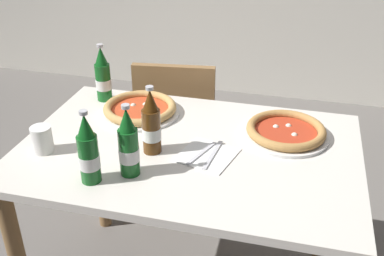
{
  "coord_description": "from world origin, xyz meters",
  "views": [
    {
      "loc": [
        0.36,
        -1.35,
        1.6
      ],
      "look_at": [
        0.0,
        0.05,
        0.8
      ],
      "focal_mm": 42.89,
      "sensor_mm": 36.0,
      "label": 1
    }
  ],
  "objects_px": {
    "pizza_margherita_near": "(140,109)",
    "beer_bottle_extra": "(88,152)",
    "beer_bottle_right": "(151,125)",
    "pizza_marinara_far": "(286,131)",
    "beer_bottle_center": "(103,77)",
    "beer_bottle_left": "(128,146)",
    "napkin_with_cutlery": "(207,155)",
    "chair_behind_table": "(178,126)",
    "paper_cup": "(42,139)",
    "dining_table_main": "(189,173)"
  },
  "relations": [
    {
      "from": "dining_table_main",
      "to": "beer_bottle_center",
      "type": "bearing_deg",
      "value": 146.83
    },
    {
      "from": "pizza_margherita_near",
      "to": "paper_cup",
      "type": "bearing_deg",
      "value": -122.81
    },
    {
      "from": "pizza_margherita_near",
      "to": "pizza_marinara_far",
      "type": "relative_size",
      "value": 1.01
    },
    {
      "from": "pizza_margherita_near",
      "to": "beer_bottle_right",
      "type": "distance_m",
      "value": 0.31
    },
    {
      "from": "napkin_with_cutlery",
      "to": "paper_cup",
      "type": "height_order",
      "value": "paper_cup"
    },
    {
      "from": "chair_behind_table",
      "to": "beer_bottle_center",
      "type": "relative_size",
      "value": 3.44
    },
    {
      "from": "beer_bottle_right",
      "to": "chair_behind_table",
      "type": "bearing_deg",
      "value": 98.57
    },
    {
      "from": "napkin_with_cutlery",
      "to": "beer_bottle_extra",
      "type": "bearing_deg",
      "value": -144.21
    },
    {
      "from": "dining_table_main",
      "to": "paper_cup",
      "type": "relative_size",
      "value": 12.63
    },
    {
      "from": "dining_table_main",
      "to": "napkin_with_cutlery",
      "type": "bearing_deg",
      "value": -27.42
    },
    {
      "from": "dining_table_main",
      "to": "beer_bottle_extra",
      "type": "relative_size",
      "value": 4.86
    },
    {
      "from": "chair_behind_table",
      "to": "napkin_with_cutlery",
      "type": "height_order",
      "value": "chair_behind_table"
    },
    {
      "from": "pizza_margherita_near",
      "to": "beer_bottle_extra",
      "type": "height_order",
      "value": "beer_bottle_extra"
    },
    {
      "from": "dining_table_main",
      "to": "beer_bottle_right",
      "type": "bearing_deg",
      "value": -153.1
    },
    {
      "from": "chair_behind_table",
      "to": "napkin_with_cutlery",
      "type": "distance_m",
      "value": 0.76
    },
    {
      "from": "beer_bottle_center",
      "to": "paper_cup",
      "type": "distance_m",
      "value": 0.45
    },
    {
      "from": "beer_bottle_center",
      "to": "beer_bottle_left",
      "type": "bearing_deg",
      "value": -58.28
    },
    {
      "from": "pizza_marinara_far",
      "to": "beer_bottle_left",
      "type": "xyz_separation_m",
      "value": [
        -0.47,
        -0.37,
        0.08
      ]
    },
    {
      "from": "beer_bottle_right",
      "to": "pizza_marinara_far",
      "type": "bearing_deg",
      "value": 26.39
    },
    {
      "from": "chair_behind_table",
      "to": "beer_bottle_left",
      "type": "height_order",
      "value": "beer_bottle_left"
    },
    {
      "from": "chair_behind_table",
      "to": "paper_cup",
      "type": "height_order",
      "value": "chair_behind_table"
    },
    {
      "from": "pizza_margherita_near",
      "to": "beer_bottle_left",
      "type": "bearing_deg",
      "value": -74.28
    },
    {
      "from": "beer_bottle_center",
      "to": "beer_bottle_right",
      "type": "bearing_deg",
      "value": -46.52
    },
    {
      "from": "dining_table_main",
      "to": "napkin_with_cutlery",
      "type": "distance_m",
      "value": 0.15
    },
    {
      "from": "chair_behind_table",
      "to": "beer_bottle_left",
      "type": "distance_m",
      "value": 0.9
    },
    {
      "from": "beer_bottle_extra",
      "to": "beer_bottle_center",
      "type": "bearing_deg",
      "value": 109.76
    },
    {
      "from": "beer_bottle_center",
      "to": "beer_bottle_right",
      "type": "height_order",
      "value": "same"
    },
    {
      "from": "beer_bottle_right",
      "to": "beer_bottle_extra",
      "type": "relative_size",
      "value": 1.0
    },
    {
      "from": "beer_bottle_extra",
      "to": "napkin_with_cutlery",
      "type": "distance_m",
      "value": 0.41
    },
    {
      "from": "pizza_margherita_near",
      "to": "pizza_marinara_far",
      "type": "bearing_deg",
      "value": -3.94
    },
    {
      "from": "beer_bottle_left",
      "to": "beer_bottle_center",
      "type": "height_order",
      "value": "same"
    },
    {
      "from": "beer_bottle_center",
      "to": "beer_bottle_right",
      "type": "distance_m",
      "value": 0.49
    },
    {
      "from": "paper_cup",
      "to": "chair_behind_table",
      "type": "bearing_deg",
      "value": 70.66
    },
    {
      "from": "chair_behind_table",
      "to": "beer_bottle_left",
      "type": "relative_size",
      "value": 3.44
    },
    {
      "from": "beer_bottle_left",
      "to": "paper_cup",
      "type": "height_order",
      "value": "beer_bottle_left"
    },
    {
      "from": "pizza_marinara_far",
      "to": "beer_bottle_right",
      "type": "xyz_separation_m",
      "value": [
        -0.44,
        -0.22,
        0.08
      ]
    },
    {
      "from": "dining_table_main",
      "to": "beer_bottle_left",
      "type": "height_order",
      "value": "beer_bottle_left"
    },
    {
      "from": "pizza_margherita_near",
      "to": "pizza_marinara_far",
      "type": "height_order",
      "value": "same"
    },
    {
      "from": "beer_bottle_right",
      "to": "napkin_with_cutlery",
      "type": "distance_m",
      "value": 0.22
    },
    {
      "from": "beer_bottle_left",
      "to": "paper_cup",
      "type": "distance_m",
      "value": 0.35
    },
    {
      "from": "pizza_marinara_far",
      "to": "paper_cup",
      "type": "distance_m",
      "value": 0.87
    },
    {
      "from": "beer_bottle_center",
      "to": "paper_cup",
      "type": "relative_size",
      "value": 2.6
    },
    {
      "from": "beer_bottle_right",
      "to": "beer_bottle_extra",
      "type": "height_order",
      "value": "same"
    },
    {
      "from": "pizza_margherita_near",
      "to": "beer_bottle_extra",
      "type": "bearing_deg",
      "value": -88.83
    },
    {
      "from": "chair_behind_table",
      "to": "beer_bottle_center",
      "type": "distance_m",
      "value": 0.54
    },
    {
      "from": "beer_bottle_center",
      "to": "beer_bottle_extra",
      "type": "distance_m",
      "value": 0.6
    },
    {
      "from": "chair_behind_table",
      "to": "beer_bottle_right",
      "type": "bearing_deg",
      "value": 91.33
    },
    {
      "from": "chair_behind_table",
      "to": "beer_bottle_extra",
      "type": "bearing_deg",
      "value": 80.84
    },
    {
      "from": "pizza_margherita_near",
      "to": "beer_bottle_extra",
      "type": "distance_m",
      "value": 0.48
    },
    {
      "from": "napkin_with_cutlery",
      "to": "dining_table_main",
      "type": "bearing_deg",
      "value": 152.58
    }
  ]
}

